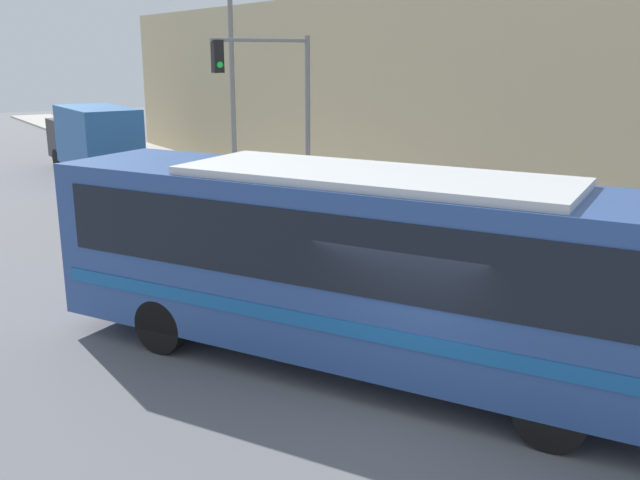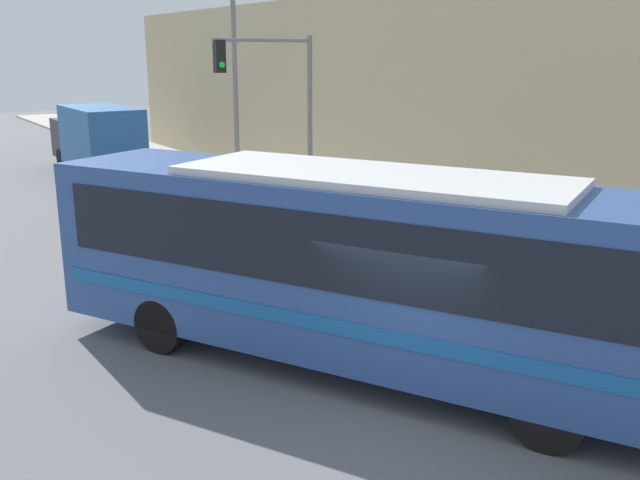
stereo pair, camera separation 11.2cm
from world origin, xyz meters
TOP-DOWN VIEW (x-y plane):
  - ground_plane at (0.00, 0.00)m, footprint 120.00×120.00m
  - sidewalk at (6.01, 20.00)m, footprint 3.03×70.00m
  - building_facade at (10.53, 16.53)m, footprint 6.00×31.06m
  - city_bus at (0.03, 1.32)m, footprint 7.51×11.27m
  - delivery_truck at (2.12, 23.77)m, footprint 2.37×6.80m
  - fire_hydrant at (5.10, 2.73)m, footprint 0.27×0.37m
  - traffic_light_pole at (4.15, 11.39)m, footprint 3.28×0.35m
  - parking_meter at (5.10, 7.58)m, footprint 0.14×0.14m
  - street_lamp at (4.99, 16.70)m, footprint 2.66×0.28m
  - pedestrian_near_corner at (6.75, 5.79)m, footprint 0.34×0.34m

SIDE VIEW (x-z plane):
  - ground_plane at x=0.00m, z-range 0.00..0.00m
  - sidewalk at x=6.01m, z-range 0.00..0.14m
  - fire_hydrant at x=5.10m, z-range 0.14..0.91m
  - pedestrian_near_corner at x=6.75m, z-range 0.15..1.72m
  - parking_meter at x=5.10m, z-range 0.36..1.59m
  - delivery_truck at x=2.12m, z-range 0.14..3.06m
  - city_bus at x=0.03m, z-range 0.26..3.63m
  - building_facade at x=10.53m, z-range 0.00..7.06m
  - traffic_light_pole at x=4.15m, z-range 1.15..6.67m
  - street_lamp at x=4.99m, z-range 0.82..7.85m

